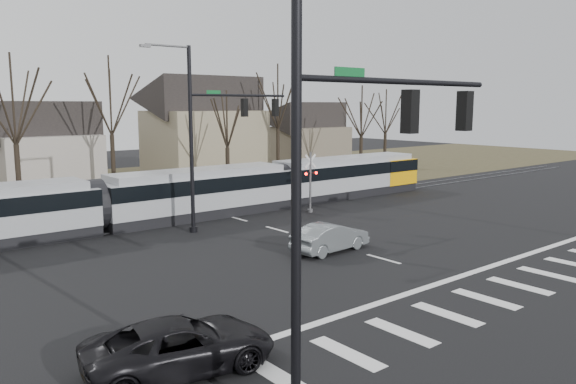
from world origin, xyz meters
TOP-DOWN VIEW (x-y plane):
  - ground at (0.00, 0.00)m, footprint 140.00×140.00m
  - grass_verge at (0.00, 32.00)m, footprint 140.00×28.00m
  - crosswalk at (0.00, -4.00)m, footprint 27.00×2.60m
  - stop_line at (0.00, -1.80)m, footprint 28.00×0.35m
  - lane_dashes at (0.00, 16.00)m, footprint 0.18×30.00m
  - rail_pair at (0.00, 15.80)m, footprint 90.00×1.52m
  - tram at (-1.72, 16.00)m, footprint 40.36×3.00m
  - sedan at (-0.94, 4.58)m, footprint 2.05×4.44m
  - suv at (-12.61, -1.94)m, footprint 4.03×5.89m
  - signal_pole_near_left at (-10.41, -6.00)m, footprint 9.28×0.44m
  - signal_pole_far at (-2.41, 12.50)m, footprint 9.28×0.44m
  - rail_crossing_signal at (5.00, 12.79)m, footprint 1.08×0.36m
  - tree_row at (2.00, 26.00)m, footprint 59.20×7.20m
  - house_b at (-5.00, 36.00)m, footprint 8.64×7.56m
  - house_c at (9.00, 33.00)m, footprint 10.80×8.64m
  - house_d at (24.00, 35.00)m, footprint 8.64×7.56m

SIDE VIEW (x-z plane):
  - ground at x=0.00m, z-range 0.00..0.00m
  - grass_verge at x=0.00m, z-range 0.00..0.01m
  - crosswalk at x=0.00m, z-range 0.00..0.01m
  - stop_line at x=0.00m, z-range 0.00..0.01m
  - lane_dashes at x=0.00m, z-range 0.00..0.01m
  - rail_pair at x=0.00m, z-range 0.00..0.06m
  - sedan at x=-0.94m, z-range 0.00..1.40m
  - suv at x=-12.61m, z-range 0.00..1.42m
  - tram at x=-1.72m, z-range 0.14..3.20m
  - rail_crossing_signal at x=5.00m, z-range -0.11..3.89m
  - house_b at x=-5.00m, z-range 0.14..7.79m
  - house_d at x=24.00m, z-range 0.14..7.79m
  - tree_row at x=2.00m, z-range 0.00..10.00m
  - house_c at x=9.00m, z-range 0.18..10.28m
  - signal_pole_near_left at x=-10.41m, z-range 0.60..10.80m
  - signal_pole_far at x=-2.41m, z-range 0.60..10.80m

